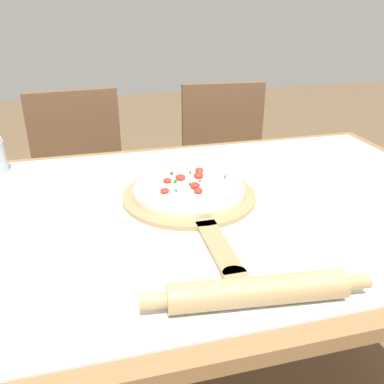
# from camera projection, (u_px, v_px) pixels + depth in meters

# --- Properties ---
(dining_table) EXTENTS (1.45, 0.94, 0.74)m
(dining_table) POSITION_uv_depth(u_px,v_px,m) (207.00, 240.00, 1.06)
(dining_table) COLOR olive
(dining_table) RESTS_ON ground_plane
(towel_cloth) EXTENTS (1.37, 0.86, 0.00)m
(towel_cloth) POSITION_uv_depth(u_px,v_px,m) (207.00, 205.00, 1.02)
(towel_cloth) COLOR silver
(towel_cloth) RESTS_ON dining_table
(pizza_peel) EXTENTS (0.34, 0.55, 0.01)m
(pizza_peel) POSITION_uv_depth(u_px,v_px,m) (191.00, 200.00, 1.03)
(pizza_peel) COLOR tan
(pizza_peel) RESTS_ON towel_cloth
(pizza) EXTENTS (0.29, 0.29, 0.03)m
(pizza) POSITION_uv_depth(u_px,v_px,m) (189.00, 189.00, 1.04)
(pizza) COLOR beige
(pizza) RESTS_ON pizza_peel
(rolling_pin) EXTENTS (0.39, 0.08, 0.05)m
(rolling_pin) POSITION_uv_depth(u_px,v_px,m) (258.00, 291.00, 0.67)
(rolling_pin) COLOR tan
(rolling_pin) RESTS_ON towel_cloth
(chair_left) EXTENTS (0.43, 0.43, 0.88)m
(chair_left) POSITION_uv_depth(u_px,v_px,m) (82.00, 182.00, 1.74)
(chair_left) COLOR brown
(chair_left) RESTS_ON ground_plane
(chair_right) EXTENTS (0.43, 0.43, 0.88)m
(chair_right) POSITION_uv_depth(u_px,v_px,m) (226.00, 168.00, 1.89)
(chair_right) COLOR brown
(chair_right) RESTS_ON ground_plane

